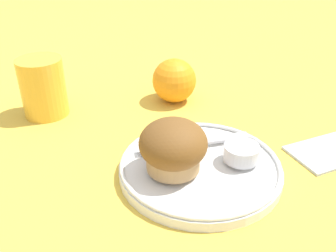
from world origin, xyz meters
TOP-DOWN VIEW (x-y plane):
  - ground_plane at (0.00, 0.00)m, footprint 3.00×3.00m
  - plate at (-0.01, -0.02)m, footprint 0.22×0.22m
  - muffin at (-0.05, -0.02)m, footprint 0.09×0.09m
  - cream_ramekin at (0.04, -0.04)m, footprint 0.05×0.05m
  - berry_pair at (-0.04, 0.03)m, footprint 0.03×0.02m
  - butter_knife at (0.00, 0.02)m, footprint 0.17×0.04m
  - orange_fruit at (0.05, 0.20)m, footprint 0.08×0.08m
  - juice_glass at (-0.18, 0.24)m, footprint 0.08×0.08m
  - folded_napkin at (0.20, -0.05)m, footprint 0.14×0.08m

SIDE VIEW (x-z plane):
  - ground_plane at x=0.00m, z-range 0.00..0.00m
  - folded_napkin at x=0.20m, z-range 0.00..0.01m
  - plate at x=-0.01m, z-range 0.00..0.02m
  - butter_knife at x=0.00m, z-range 0.02..0.02m
  - berry_pair at x=-0.04m, z-range 0.02..0.04m
  - cream_ramekin at x=0.04m, z-range 0.02..0.04m
  - orange_fruit at x=0.05m, z-range 0.00..0.08m
  - juice_glass at x=-0.18m, z-range 0.00..0.10m
  - muffin at x=-0.05m, z-range 0.02..0.09m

